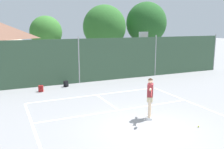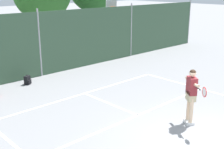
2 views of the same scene
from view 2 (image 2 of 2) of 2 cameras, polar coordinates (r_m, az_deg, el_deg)
The scene contains 6 objects.
ground_plane at distance 9.31m, azimuth 16.52°, elevation -12.13°, with size 120.00×120.00×0.00m, color gray.
court_markings at distance 9.60m, azimuth 13.17°, elevation -10.91°, with size 8.30×11.10×0.01m.
chainlink_fence at distance 15.07m, azimuth -13.69°, elevation 5.57°, with size 26.09×0.09×3.32m.
basketball_hoop at distance 20.05m, azimuth -0.20°, elevation 10.80°, with size 0.90×0.67×3.55m.
tennis_player at distance 9.86m, azimuth 14.96°, elevation -3.25°, with size 0.83×1.24×1.85m.
backpack_black at distance 14.22m, azimuth -15.87°, elevation -1.07°, with size 0.34×0.33×0.46m.
Camera 2 is at (-7.20, -3.94, 4.39)m, focal length 47.79 mm.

